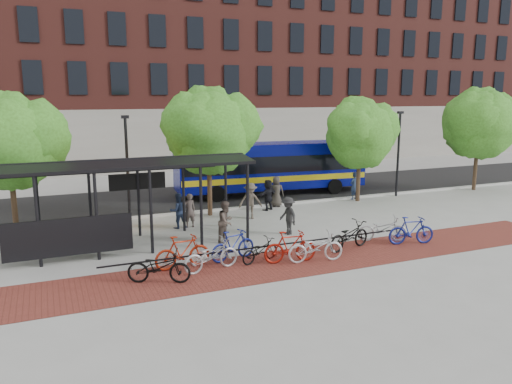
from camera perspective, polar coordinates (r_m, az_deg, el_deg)
name	(u,v)px	position (r m, az deg, el deg)	size (l,w,h in m)	color
ground	(291,224)	(23.89, 4.07, -3.69)	(160.00, 160.00, 0.00)	#9E9E99
asphalt_street	(233,194)	(31.05, -2.65, -0.25)	(160.00, 8.00, 0.01)	black
curb	(258,206)	(27.40, 0.27, -1.63)	(160.00, 0.25, 0.12)	#B7B7B2
brick_strip	(305,261)	(18.76, 5.57, -7.84)	(24.00, 3.00, 0.01)	maroon
bike_rack_rail	(263,258)	(18.98, 0.77, -7.57)	(12.00, 0.05, 0.95)	black
building_brick	(263,55)	(51.06, 0.86, 15.41)	(55.00, 14.00, 20.00)	maroon
bus_shelter	(114,174)	(20.46, -15.92, 2.01)	(10.60, 3.07, 3.60)	black
tree_a	(10,138)	(24.02, -26.27, 5.56)	(4.90, 4.00, 6.18)	#382619
tree_b	(210,128)	(25.16, -5.27, 7.33)	(5.15, 4.20, 6.47)	#382619
tree_c	(361,131)	(29.21, 11.91, 6.84)	(4.66, 3.80, 5.92)	#382619
tree_d	(480,121)	(35.11, 24.22, 7.45)	(5.39, 4.40, 6.55)	#382619
lamp_post_left	(127,166)	(24.65, -14.49, 2.95)	(0.35, 0.20, 5.12)	black
lamp_post_right	(398,151)	(31.26, 15.96, 4.50)	(0.35, 0.20, 5.12)	black
bus	(271,165)	(30.89, 1.74, 3.12)	(11.94, 3.60, 3.17)	#060D7D
bike_0	(159,267)	(16.72, -11.04, -8.40)	(0.72, 2.08, 1.09)	black
bike_1	(183,252)	(17.92, -8.40, -6.78)	(0.57, 2.02, 1.22)	maroon
bike_2	(211,255)	(17.60, -5.14, -7.21)	(0.74, 2.12, 1.12)	#9E9EA0
bike_3	(233,245)	(18.62, -2.64, -6.09)	(0.54, 1.91, 1.15)	navy
bike_4	(260,250)	(18.44, 0.45, -6.68)	(0.59, 1.68, 0.88)	black
bike_5	(290,247)	(18.37, 3.92, -6.26)	(0.56, 2.00, 1.20)	maroon
bike_6	(315,247)	(18.55, 6.81, -6.28)	(0.74, 2.12, 1.11)	silver
bike_8	(349,236)	(20.22, 10.60, -4.93)	(0.75, 2.14, 1.13)	black
bike_10	(382,229)	(21.64, 14.24, -4.09)	(0.72, 2.05, 1.08)	#A0A0A3
bike_11	(411,230)	(21.50, 17.32, -4.22)	(0.55, 1.95, 1.17)	navy
pedestrian_1	(189,210)	(23.34, -7.62, -2.10)	(0.58, 0.38, 1.60)	#453C37
pedestrian_2	(178,211)	(23.24, -8.92, -2.12)	(0.80, 0.63, 1.65)	#1B263F
pedestrian_3	(250,201)	(24.71, -0.64, -1.02)	(1.17, 0.67, 1.81)	#4C4338
pedestrian_5	(268,195)	(26.60, 1.38, -0.33)	(1.53, 0.49, 1.65)	black
pedestrian_6	(276,191)	(27.46, 2.34, 0.07)	(0.83, 0.54, 1.69)	#37332C
pedestrian_7	(354,186)	(29.95, 11.12, 0.70)	(0.59, 0.39, 1.61)	#21304E
pedestrian_8	(226,221)	(20.86, -3.45, -3.38)	(0.85, 0.66, 1.75)	#51453C
pedestrian_9	(288,216)	(21.97, 3.67, -2.73)	(1.09, 0.62, 1.68)	black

